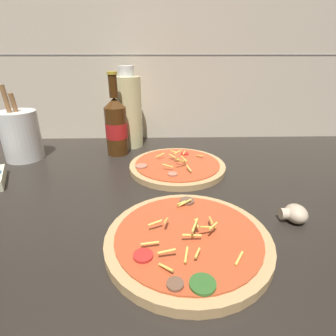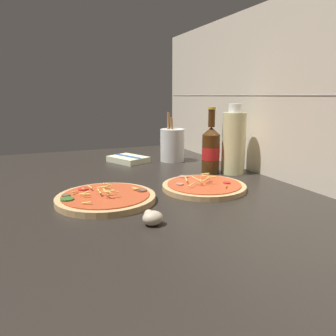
{
  "view_description": "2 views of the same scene",
  "coord_description": "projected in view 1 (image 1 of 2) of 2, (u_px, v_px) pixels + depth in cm",
  "views": [
    {
      "loc": [
        2.67,
        -45.95,
        30.58
      ],
      "look_at": [
        4.25,
        9.91,
        5.95
      ],
      "focal_mm": 28.0,
      "sensor_mm": 36.0,
      "label": 1
    },
    {
      "loc": [
        89.27,
        -30.02,
        29.93
      ],
      "look_at": [
        -2.24,
        9.15,
        7.84
      ],
      "focal_mm": 35.0,
      "sensor_mm": 36.0,
      "label": 2
    }
  ],
  "objects": [
    {
      "name": "utensil_crock",
      "position": [
        21.0,
        135.0,
        0.73
      ],
      "size": [
        10.17,
        10.17,
        20.72
      ],
      "color": "silver",
      "rests_on": "counter_slab"
    },
    {
      "name": "counter_slab",
      "position": [
        149.0,
        209.0,
        0.54
      ],
      "size": [
        160.0,
        90.0,
        2.5
      ],
      "color": "#28231E",
      "rests_on": "ground"
    },
    {
      "name": "mushroom_left",
      "position": [
        295.0,
        214.0,
        0.47
      ],
      "size": [
        4.78,
        4.55,
        3.19
      ],
      "color": "beige",
      "rests_on": "counter_slab"
    },
    {
      "name": "oil_bottle",
      "position": [
        129.0,
        111.0,
        0.82
      ],
      "size": [
        8.27,
        8.27,
        24.61
      ],
      "color": "beige",
      "rests_on": "counter_slab"
    },
    {
      "name": "beer_bottle",
      "position": [
        116.0,
        126.0,
        0.76
      ],
      "size": [
        6.32,
        6.32,
        23.54
      ],
      "color": "#47280F",
      "rests_on": "counter_slab"
    },
    {
      "name": "tile_backsplash",
      "position": [
        152.0,
        55.0,
        0.84
      ],
      "size": [
        160.0,
        1.13,
        60.0
      ],
      "color": "beige",
      "rests_on": "ground"
    },
    {
      "name": "pizza_far",
      "position": [
        177.0,
        166.0,
        0.69
      ],
      "size": [
        24.91,
        24.91,
        5.18
      ],
      "color": "tan",
      "rests_on": "counter_slab"
    },
    {
      "name": "pizza_near",
      "position": [
        188.0,
        239.0,
        0.42
      ],
      "size": [
        26.24,
        26.24,
        4.67
      ],
      "color": "tan",
      "rests_on": "counter_slab"
    }
  ]
}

